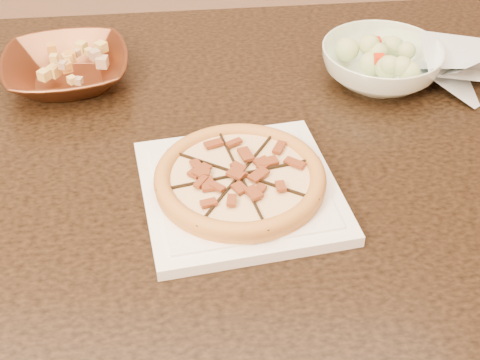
% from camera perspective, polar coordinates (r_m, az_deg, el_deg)
% --- Properties ---
extents(dining_table, '(1.55, 1.08, 0.75)m').
position_cam_1_polar(dining_table, '(1.16, -5.36, -0.36)').
color(dining_table, '#301F12').
rests_on(dining_table, floor).
extents(plate, '(0.33, 0.33, 0.02)m').
position_cam_1_polar(plate, '(0.98, -0.00, -0.87)').
color(plate, white).
rests_on(plate, dining_table).
extents(pizza, '(0.25, 0.25, 0.03)m').
position_cam_1_polar(pizza, '(0.96, -0.00, 0.18)').
color(pizza, '#AE6830').
rests_on(pizza, plate).
extents(bronze_bowl, '(0.27, 0.27, 0.06)m').
position_cam_1_polar(bronze_bowl, '(1.26, -14.58, 9.09)').
color(bronze_bowl, brown).
rests_on(bronze_bowl, dining_table).
extents(mixed_dish, '(0.10, 0.11, 0.03)m').
position_cam_1_polar(mixed_dish, '(1.24, -14.96, 10.73)').
color(mixed_dish, tan).
rests_on(mixed_dish, bronze_bowl).
extents(salad_bowl, '(0.22, 0.22, 0.07)m').
position_cam_1_polar(salad_bowl, '(1.26, 11.93, 9.65)').
color(salad_bowl, white).
rests_on(salad_bowl, dining_table).
extents(salad, '(0.12, 0.10, 0.04)m').
position_cam_1_polar(salad, '(1.23, 12.25, 11.72)').
color(salad, '#C7D98E').
rests_on(salad, salad_bowl).
extents(cling_film, '(0.22, 0.20, 0.05)m').
position_cam_1_polar(cling_film, '(1.30, 18.47, 9.10)').
color(cling_film, silver).
rests_on(cling_film, dining_table).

